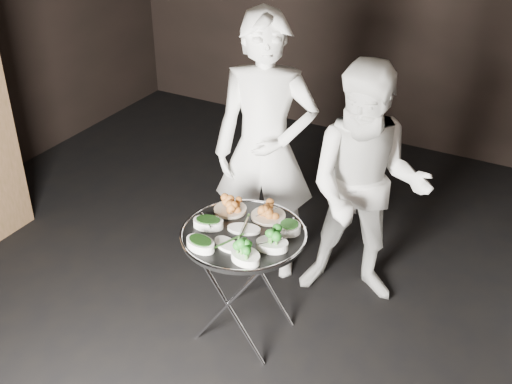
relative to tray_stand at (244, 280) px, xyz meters
The scene contains 15 objects.
floor 0.58m from the tray_stand, 85.25° to the right, with size 6.00×7.00×0.05m, color black.
tray_stand is the anchor object (origin of this frame).
serving_tray 0.33m from the tray_stand, ahead, with size 0.74×0.74×0.04m.
potato_plate_a 0.45m from the tray_stand, 138.13° to the left, with size 0.20×0.20×0.07m.
potato_plate_b 0.43m from the tray_stand, 77.67° to the left, with size 0.22×0.22×0.08m.
greens_bowl 0.46m from the tray_stand, 31.48° to the left, with size 0.13×0.13×0.08m.
asparagus_plate_a 0.36m from the tray_stand, 113.25° to the left, with size 0.22×0.16×0.04m.
asparagus_plate_b 0.39m from the tray_stand, 96.46° to the right, with size 0.21×0.16×0.04m.
spinach_bowl_a 0.43m from the tray_stand, 168.29° to the right, with size 0.20×0.16×0.07m.
spinach_bowl_b 0.47m from the tray_stand, 118.96° to the right, with size 0.20×0.15×0.08m.
broccoli_bowl_a 0.44m from the tray_stand, 14.48° to the right, with size 0.21×0.17×0.07m.
broccoli_bowl_b 0.46m from the tray_stand, 57.91° to the right, with size 0.21×0.18×0.08m.
serving_utensils 0.39m from the tray_stand, 76.29° to the left, with size 0.57×0.41×0.01m.
waiter_left 0.88m from the tray_stand, 107.88° to the left, with size 0.68×0.45×1.86m, color white.
waiter_right 0.95m from the tray_stand, 56.21° to the left, with size 0.80×0.62×1.64m, color white.
Camera 1 is at (1.51, -2.27, 2.83)m, focal length 45.00 mm.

